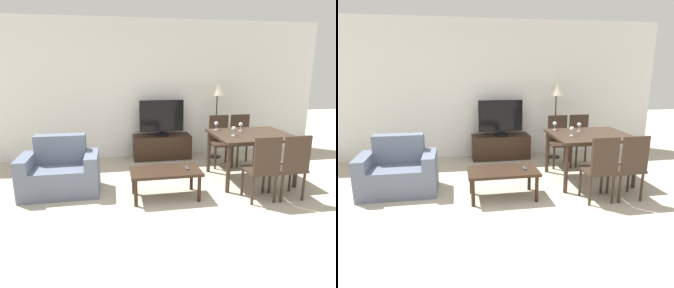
% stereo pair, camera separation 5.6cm
% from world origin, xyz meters
% --- Properties ---
extents(ground_plane, '(18.00, 18.00, 0.00)m').
position_xyz_m(ground_plane, '(0.00, 0.00, 0.00)').
color(ground_plane, '#B2A893').
extents(wall_back, '(7.35, 0.06, 2.70)m').
position_xyz_m(wall_back, '(0.00, 3.32, 1.35)').
color(wall_back, white).
rests_on(wall_back, ground_plane).
extents(armchair, '(1.09, 0.65, 0.83)m').
position_xyz_m(armchair, '(-1.41, 1.60, 0.30)').
color(armchair, slate).
rests_on(armchair, ground_plane).
extents(tv_stand, '(1.14, 0.43, 0.48)m').
position_xyz_m(tv_stand, '(0.31, 3.03, 0.24)').
color(tv_stand, black).
rests_on(tv_stand, ground_plane).
extents(tv, '(0.87, 0.30, 0.69)m').
position_xyz_m(tv, '(0.31, 3.03, 0.83)').
color(tv, black).
rests_on(tv, tv_stand).
extents(coffee_table, '(0.97, 0.53, 0.41)m').
position_xyz_m(coffee_table, '(0.06, 1.15, 0.36)').
color(coffee_table, black).
rests_on(coffee_table, ground_plane).
extents(dining_table, '(1.21, 1.04, 0.77)m').
position_xyz_m(dining_table, '(1.53, 1.62, 0.68)').
color(dining_table, '#38281E').
rests_on(dining_table, ground_plane).
extents(dining_chair_near, '(0.40, 0.40, 0.93)m').
position_xyz_m(dining_chair_near, '(1.32, 0.79, 0.51)').
color(dining_chair_near, '#38281E').
rests_on(dining_chair_near, ground_plane).
extents(dining_chair_far, '(0.40, 0.40, 0.93)m').
position_xyz_m(dining_chair_far, '(1.74, 2.45, 0.51)').
color(dining_chair_far, '#38281E').
rests_on(dining_chair_far, ground_plane).
extents(dining_chair_near_right, '(0.40, 0.40, 0.93)m').
position_xyz_m(dining_chair_near_right, '(1.74, 0.79, 0.51)').
color(dining_chair_near_right, '#38281E').
rests_on(dining_chair_near_right, ground_plane).
extents(dining_chair_far_left, '(0.40, 0.40, 0.93)m').
position_xyz_m(dining_chair_far_left, '(1.32, 2.45, 0.51)').
color(dining_chair_far_left, '#38281E').
rests_on(dining_chair_far_left, ground_plane).
extents(floor_lamp, '(0.31, 0.31, 1.55)m').
position_xyz_m(floor_lamp, '(1.39, 2.91, 1.32)').
color(floor_lamp, black).
rests_on(floor_lamp, ground_plane).
extents(remote_primary, '(0.04, 0.15, 0.02)m').
position_xyz_m(remote_primary, '(0.36, 1.15, 0.42)').
color(remote_primary, '#38383D').
rests_on(remote_primary, coffee_table).
extents(wine_glass_left, '(0.07, 0.07, 0.15)m').
position_xyz_m(wine_glass_left, '(1.07, 2.00, 0.87)').
color(wine_glass_left, silver).
rests_on(wine_glass_left, dining_table).
extents(wine_glass_center, '(0.07, 0.07, 0.15)m').
position_xyz_m(wine_glass_center, '(1.44, 1.84, 0.87)').
color(wine_glass_center, silver).
rests_on(wine_glass_center, dining_table).
extents(wine_glass_right, '(0.07, 0.07, 0.15)m').
position_xyz_m(wine_glass_right, '(1.19, 1.53, 0.87)').
color(wine_glass_right, silver).
rests_on(wine_glass_right, dining_table).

